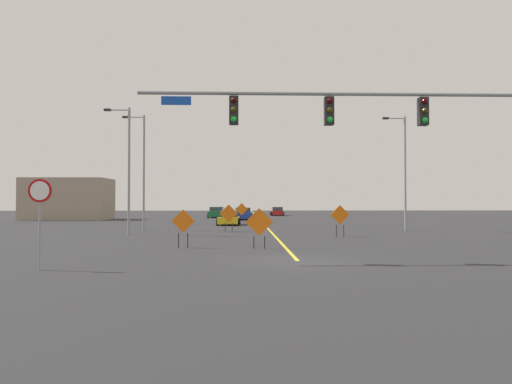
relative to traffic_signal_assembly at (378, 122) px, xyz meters
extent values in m
plane|color=#2D2D30|center=(-3.03, 0.02, -5.16)|extent=(185.11, 185.11, 0.00)
cube|color=yellow|center=(-3.03, 51.44, -5.16)|extent=(0.16, 102.84, 0.01)
cylinder|color=gray|center=(-1.85, 0.02, 1.06)|extent=(14.20, 0.14, 0.14)
cube|color=black|center=(1.70, 0.02, 0.42)|extent=(0.34, 0.32, 1.05)
sphere|color=#3A0503|center=(1.70, -0.15, 0.77)|extent=(0.22, 0.22, 0.22)
sphere|color=#3C3106|center=(1.70, -0.15, 0.42)|extent=(0.22, 0.22, 0.22)
sphere|color=green|center=(1.70, -0.15, 0.07)|extent=(0.22, 0.22, 0.22)
cube|color=black|center=(-1.85, 0.02, 0.42)|extent=(0.34, 0.32, 1.05)
sphere|color=#3A0503|center=(-1.85, -0.15, 0.77)|extent=(0.22, 0.22, 0.22)
sphere|color=#3C3106|center=(-1.85, -0.15, 0.42)|extent=(0.22, 0.22, 0.22)
sphere|color=green|center=(-1.85, -0.15, 0.07)|extent=(0.22, 0.22, 0.22)
cube|color=black|center=(-5.40, 0.02, 0.42)|extent=(0.34, 0.32, 1.05)
sphere|color=#3A0503|center=(-5.40, -0.15, 0.77)|extent=(0.22, 0.22, 0.22)
sphere|color=#3C3106|center=(-5.40, -0.15, 0.42)|extent=(0.22, 0.22, 0.22)
sphere|color=green|center=(-5.40, -0.15, 0.07)|extent=(0.22, 0.22, 0.22)
cube|color=#1447B7|center=(-7.53, 0.02, 0.77)|extent=(1.10, 0.03, 0.32)
cylinder|color=gray|center=(-11.60, -1.98, -4.08)|extent=(0.07, 0.07, 2.18)
cylinder|color=#B20F14|center=(-11.60, -1.98, -2.61)|extent=(0.76, 0.03, 0.76)
cylinder|color=white|center=(-11.60, -2.00, -2.61)|extent=(0.61, 0.01, 0.61)
cylinder|color=gray|center=(-12.54, 17.78, -0.80)|extent=(0.16, 0.16, 8.73)
cylinder|color=gray|center=(-13.24, 17.78, 3.41)|extent=(1.41, 0.08, 0.08)
cube|color=#262628|center=(-13.94, 17.78, 3.41)|extent=(0.44, 0.24, 0.14)
cylinder|color=gray|center=(7.05, 16.81, -0.88)|extent=(0.16, 0.16, 8.57)
cylinder|color=gray|center=(6.32, 16.81, 3.25)|extent=(1.45, 0.08, 0.08)
cube|color=#262628|center=(5.60, 16.81, 3.25)|extent=(0.44, 0.24, 0.14)
cylinder|color=gray|center=(-12.58, 13.46, -0.96)|extent=(0.16, 0.16, 8.41)
cylinder|color=gray|center=(-13.30, 13.46, 3.09)|extent=(1.43, 0.08, 0.08)
cube|color=#262628|center=(-14.02, 13.46, 3.09)|extent=(0.44, 0.24, 0.14)
cube|color=orange|center=(-6.10, 16.85, -3.84)|extent=(1.32, 0.17, 1.32)
cylinder|color=black|center=(-6.36, 16.82, -4.84)|extent=(0.05, 0.05, 0.64)
cylinder|color=black|center=(-5.85, 16.87, -4.84)|extent=(0.05, 0.05, 0.64)
cube|color=orange|center=(0.98, 11.36, -3.79)|extent=(1.21, 0.13, 1.21)
cylinder|color=black|center=(0.75, 11.35, -4.79)|extent=(0.05, 0.05, 0.75)
cylinder|color=black|center=(1.22, 11.38, -4.79)|extent=(0.05, 0.05, 0.75)
cube|color=orange|center=(-4.29, 4.51, -3.93)|extent=(1.30, 0.11, 1.30)
cylinder|color=black|center=(-4.54, 4.53, -4.88)|extent=(0.05, 0.05, 0.57)
cylinder|color=black|center=(-4.04, 4.50, -4.88)|extent=(0.05, 0.05, 0.57)
cube|color=orange|center=(-5.17, 31.66, -3.78)|extent=(1.28, 0.32, 1.30)
cylinder|color=black|center=(-5.42, 31.71, -4.81)|extent=(0.05, 0.05, 0.71)
cylinder|color=black|center=(-4.93, 31.60, -4.81)|extent=(0.05, 0.05, 0.71)
cube|color=orange|center=(-7.90, 4.99, -3.89)|extent=(1.12, 0.05, 1.12)
cylinder|color=black|center=(-8.12, 5.00, -4.82)|extent=(0.05, 0.05, 0.69)
cylinder|color=black|center=(-7.69, 4.99, -4.82)|extent=(0.05, 0.05, 0.69)
cube|color=gold|center=(-6.37, 25.92, -4.71)|extent=(1.98, 3.88, 0.59)
cube|color=#333D47|center=(-6.36, 26.12, -4.13)|extent=(1.74, 2.10, 0.57)
cylinder|color=black|center=(-7.34, 24.62, -4.84)|extent=(0.24, 0.65, 0.64)
cylinder|color=black|center=(-5.49, 24.56, -4.84)|extent=(0.24, 0.65, 0.64)
cylinder|color=black|center=(-7.25, 27.29, -4.84)|extent=(0.24, 0.65, 0.64)
cylinder|color=black|center=(-5.40, 27.23, -4.84)|extent=(0.24, 0.65, 0.64)
cube|color=#196B38|center=(-8.60, 45.47, -4.65)|extent=(2.19, 4.63, 0.71)
cube|color=#333D47|center=(-8.58, 45.69, -4.00)|extent=(1.88, 2.61, 0.58)
cylinder|color=black|center=(-9.65, 43.94, -4.84)|extent=(0.26, 0.65, 0.64)
cylinder|color=black|center=(-7.72, 43.83, -4.84)|extent=(0.26, 0.65, 0.64)
cylinder|color=black|center=(-9.48, 47.10, -4.84)|extent=(0.26, 0.65, 0.64)
cylinder|color=black|center=(-7.54, 47.00, -4.84)|extent=(0.26, 0.65, 0.64)
cube|color=red|center=(0.26, 54.14, -4.70)|extent=(1.75, 4.55, 0.60)
cube|color=#333D47|center=(0.26, 53.91, -4.12)|extent=(1.57, 2.56, 0.57)
cylinder|color=black|center=(1.14, 55.73, -4.84)|extent=(0.22, 0.64, 0.64)
cylinder|color=black|center=(-0.60, 55.73, -4.84)|extent=(0.22, 0.64, 0.64)
cylinder|color=black|center=(1.12, 52.55, -4.84)|extent=(0.22, 0.64, 0.64)
cylinder|color=black|center=(-0.61, 52.55, -4.84)|extent=(0.22, 0.64, 0.64)
cube|color=#1E389E|center=(-5.08, 38.24, -4.64)|extent=(2.14, 4.55, 0.73)
cube|color=#333D47|center=(-5.09, 38.46, -4.00)|extent=(1.86, 2.67, 0.56)
cylinder|color=black|center=(-5.97, 36.63, -4.84)|extent=(0.25, 0.65, 0.64)
cylinder|color=black|center=(-4.04, 36.72, -4.84)|extent=(0.25, 0.65, 0.64)
cylinder|color=black|center=(-6.12, 39.75, -4.84)|extent=(0.25, 0.65, 0.64)
cylinder|color=black|center=(-4.19, 39.85, -4.84)|extent=(0.25, 0.65, 0.64)
cube|color=gray|center=(-26.23, 39.13, -2.68)|extent=(9.74, 5.69, 4.98)
camera|label=1|loc=(-5.06, -16.88, -2.95)|focal=32.08mm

